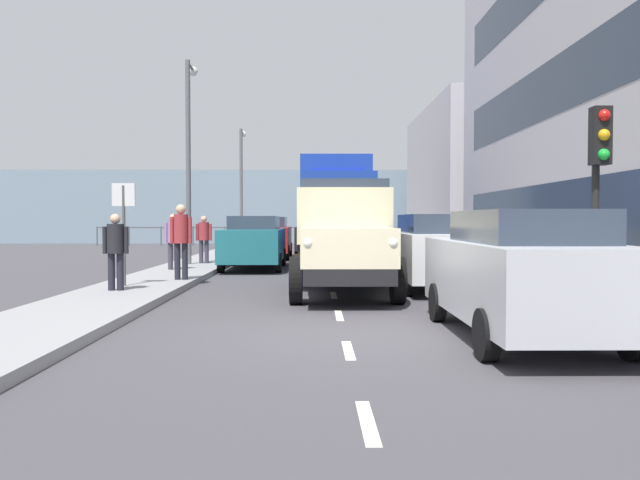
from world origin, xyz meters
TOP-DOWN VIEW (x-y plane):
  - ground_plane at (0.00, -11.16)m, footprint 80.00×80.00m
  - sidewalk_left at (-4.33, -11.16)m, footprint 2.04×39.44m
  - sidewalk_right at (4.33, -11.16)m, footprint 2.04×39.44m
  - road_centreline_markings at (0.00, -10.69)m, footprint 0.12×35.42m
  - building_far_block at (-8.77, -23.56)m, footprint 6.85×12.03m
  - sea_horizon at (0.00, -33.88)m, footprint 80.00×0.80m
  - seawall_railing at (-0.00, -30.28)m, footprint 28.08×0.08m
  - truck_vintage_cream at (-0.21, -4.41)m, footprint 2.17×5.64m
  - lorry_cargo_blue at (-0.36, -14.57)m, footprint 2.58×8.20m
  - car_silver_kerbside_near at (-2.36, 0.31)m, footprint 1.84×4.44m
  - car_white_kerbside_1 at (-2.36, -5.65)m, footprint 1.81×4.47m
  - car_teal_oppositeside_0 at (2.36, -11.57)m, footprint 1.91×4.68m
  - car_red_oppositeside_1 at (2.36, -17.27)m, footprint 1.96×4.30m
  - pedestrian_couple_a at (4.48, -4.12)m, footprint 0.53×0.34m
  - pedestrian_near_railing at (3.63, -6.40)m, footprint 0.53×0.34m
  - pedestrian_in_dark_coat at (4.51, -9.46)m, footprint 0.53×0.34m
  - pedestrian_with_bag at (4.09, -12.09)m, footprint 0.53×0.34m
  - traffic_light_near at (-4.03, -1.07)m, footprint 0.28×0.41m
  - lamp_post_promenade at (4.52, -11.90)m, footprint 0.32×1.14m
  - lamp_post_far at (4.17, -23.66)m, footprint 0.32×1.14m
  - street_sign at (4.59, -5.03)m, footprint 0.50×0.07m

SIDE VIEW (x-z plane):
  - ground_plane at x=0.00m, z-range 0.00..0.00m
  - road_centreline_markings at x=0.00m, z-range 0.00..0.01m
  - sidewalk_left at x=-4.33m, z-range 0.00..0.15m
  - sidewalk_right at x=4.33m, z-range 0.00..0.15m
  - car_white_kerbside_1 at x=-2.36m, z-range 0.04..1.76m
  - car_silver_kerbside_near at x=-2.36m, z-range 0.04..1.76m
  - car_red_oppositeside_1 at x=2.36m, z-range 0.04..1.76m
  - car_teal_oppositeside_0 at x=2.36m, z-range 0.04..1.76m
  - seawall_railing at x=0.00m, z-range 0.32..1.52m
  - pedestrian_couple_a at x=4.48m, z-range 0.28..1.85m
  - pedestrian_with_bag at x=4.09m, z-range 0.28..1.86m
  - pedestrian_in_dark_coat at x=4.51m, z-range 0.29..1.91m
  - truck_vintage_cream at x=-0.21m, z-range -0.04..2.39m
  - pedestrian_near_railing at x=3.63m, z-range 0.32..2.14m
  - street_sign at x=4.59m, z-range 0.56..2.81m
  - lorry_cargo_blue at x=-0.36m, z-range 0.14..4.01m
  - traffic_light_near at x=-4.03m, z-range 0.87..4.07m
  - sea_horizon at x=0.00m, z-range 0.00..5.00m
  - building_far_block at x=-8.77m, z-range 0.00..7.37m
  - lamp_post_far at x=4.17m, z-range 0.76..6.92m
  - lamp_post_promenade at x=4.52m, z-range 0.77..7.43m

